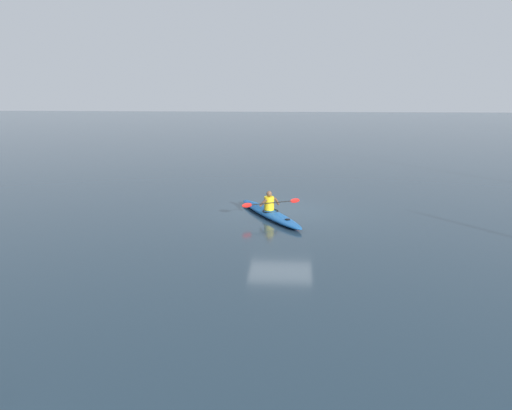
# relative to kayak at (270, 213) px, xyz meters

# --- Properties ---
(ground_plane) EXTENTS (160.00, 160.00, 0.00)m
(ground_plane) POSITION_rel_kayak_xyz_m (-0.41, -0.81, -0.13)
(ground_plane) COLOR #233847
(kayak) EXTENTS (2.91, 4.71, 0.26)m
(kayak) POSITION_rel_kayak_xyz_m (0.00, 0.00, 0.00)
(kayak) COLOR #1959A5
(kayak) RESTS_ON ground
(kayaker) EXTENTS (2.11, 1.14, 0.72)m
(kayaker) POSITION_rel_kayak_xyz_m (0.01, -0.02, 0.42)
(kayaker) COLOR yellow
(kayaker) RESTS_ON kayak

